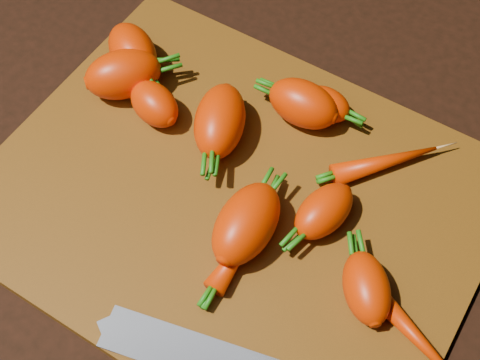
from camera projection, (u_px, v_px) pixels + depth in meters
The scene contains 14 objects.
ground at pixel (235, 204), 0.70m from camera, with size 2.00×2.00×0.01m, color black.
cutting_board at pixel (235, 199), 0.69m from camera, with size 0.50×0.40×0.01m, color #844A0D.
carrot_0 at pixel (123, 74), 0.74m from camera, with size 0.09×0.05×0.05m, color #F13100.
carrot_1 at pixel (154, 104), 0.73m from camera, with size 0.06×0.04×0.04m, color #F13100.
carrot_2 at pixel (220, 121), 0.71m from camera, with size 0.09×0.05×0.05m, color #F13100.
carrot_3 at pixel (246, 224), 0.64m from camera, with size 0.09×0.06×0.06m, color #F13100.
carrot_4 at pixel (303, 104), 0.72m from camera, with size 0.08×0.05×0.05m, color #F13100.
carrot_5 at pixel (326, 104), 0.73m from camera, with size 0.06×0.04×0.04m, color #F13100.
carrot_6 at pixel (366, 288), 0.61m from camera, with size 0.07×0.04×0.04m, color #F13100.
carrot_7 at pixel (385, 162), 0.70m from camera, with size 0.12×0.02×0.02m, color #F13100.
carrot_8 at pixel (416, 337), 0.60m from camera, with size 0.12×0.02×0.02m, color #F13100.
carrot_9 at pixel (238, 253), 0.64m from camera, with size 0.09×0.02×0.02m, color #F13100.
carrot_10 at pixel (324, 211), 0.66m from camera, with size 0.07×0.04×0.04m, color #F13100.
carrot_11 at pixel (133, 51), 0.76m from camera, with size 0.08×0.05×0.05m, color #F13100.
Camera 1 is at (0.19, -0.29, 0.61)m, focal length 50.00 mm.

